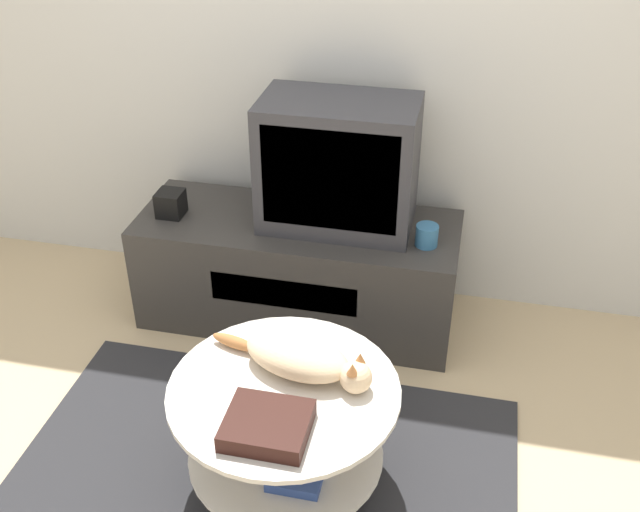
{
  "coord_description": "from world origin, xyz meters",
  "views": [
    {
      "loc": [
        0.59,
        -1.73,
        2.08
      ],
      "look_at": [
        0.09,
        0.52,
        0.6
      ],
      "focal_mm": 42.0,
      "sensor_mm": 36.0,
      "label": 1
    }
  ],
  "objects_px": {
    "tv": "(338,164)",
    "cat": "(302,357)",
    "speaker": "(171,203)",
    "dvd_box": "(267,425)"
  },
  "relations": [
    {
      "from": "speaker",
      "to": "cat",
      "type": "bearing_deg",
      "value": -46.37
    },
    {
      "from": "cat",
      "to": "speaker",
      "type": "bearing_deg",
      "value": 147.98
    },
    {
      "from": "speaker",
      "to": "dvd_box",
      "type": "relative_size",
      "value": 0.44
    },
    {
      "from": "speaker",
      "to": "dvd_box",
      "type": "xyz_separation_m",
      "value": [
        0.74,
        -1.1,
        -0.07
      ]
    },
    {
      "from": "tv",
      "to": "cat",
      "type": "bearing_deg",
      "value": -85.8
    },
    {
      "from": "speaker",
      "to": "dvd_box",
      "type": "bearing_deg",
      "value": -56.04
    },
    {
      "from": "tv",
      "to": "speaker",
      "type": "height_order",
      "value": "tv"
    },
    {
      "from": "dvd_box",
      "to": "cat",
      "type": "bearing_deg",
      "value": 82.65
    },
    {
      "from": "speaker",
      "to": "dvd_box",
      "type": "distance_m",
      "value": 1.33
    },
    {
      "from": "dvd_box",
      "to": "cat",
      "type": "height_order",
      "value": "cat"
    }
  ]
}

